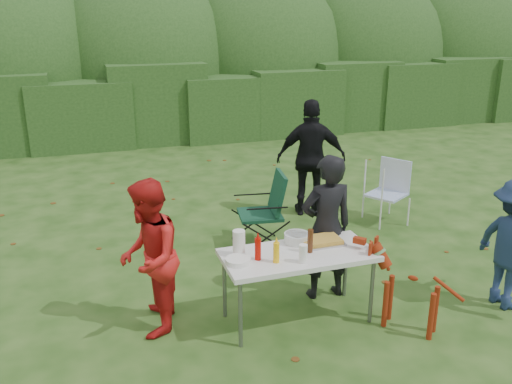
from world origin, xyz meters
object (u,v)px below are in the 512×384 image
object	(u,v)px
person_cook	(326,228)
mustard_bottle	(276,253)
ketchup_bottle	(258,249)
paper_towel_roll	(239,243)
person_red_jacket	(149,258)
person_black_puffy	(311,158)
lawn_chair	(387,192)
beer_bottle	(310,241)
camping_chair	(260,210)
folding_table	(298,258)
dog	(412,291)

from	to	relation	value
person_cook	mustard_bottle	size ratio (longest dim) A/B	8.01
person_cook	ketchup_bottle	world-z (taller)	person_cook
ketchup_bottle	paper_towel_roll	xyz separation A→B (m)	(-0.15, 0.14, 0.02)
person_red_jacket	paper_towel_roll	size ratio (longest dim) A/B	5.90
person_black_puffy	ketchup_bottle	distance (m)	3.26
lawn_chair	person_red_jacket	bearing A→B (deg)	-5.30
person_cook	paper_towel_roll	world-z (taller)	person_cook
beer_bottle	paper_towel_roll	size ratio (longest dim) A/B	0.92
ketchup_bottle	beer_bottle	world-z (taller)	beer_bottle
person_red_jacket	beer_bottle	xyz separation A→B (m)	(1.53, -0.30, 0.09)
camping_chair	beer_bottle	distance (m)	1.88
mustard_bottle	beer_bottle	distance (m)	0.40
lawn_chair	mustard_bottle	distance (m)	3.37
folding_table	beer_bottle	world-z (taller)	beer_bottle
person_black_puffy	camping_chair	bearing A→B (deg)	55.49
lawn_chair	ketchup_bottle	xyz separation A→B (m)	(-2.68, -2.09, 0.39)
paper_towel_roll	person_black_puffy	bearing A→B (deg)	53.88
ketchup_bottle	beer_bottle	xyz separation A→B (m)	(0.54, -0.00, 0.01)
person_black_puffy	dog	size ratio (longest dim) A/B	1.98
mustard_bottle	paper_towel_roll	size ratio (longest dim) A/B	0.77
ketchup_bottle	paper_towel_roll	distance (m)	0.20
person_cook	beer_bottle	world-z (taller)	person_cook
person_cook	person_red_jacket	distance (m)	1.89
person_black_puffy	camping_chair	distance (m)	1.48
person_cook	person_red_jacket	bearing A→B (deg)	3.07
folding_table	beer_bottle	xyz separation A→B (m)	(0.11, -0.02, 0.17)
dog	mustard_bottle	xyz separation A→B (m)	(-1.26, 0.38, 0.42)
folding_table	mustard_bottle	bearing A→B (deg)	-155.55
dog	ketchup_bottle	world-z (taller)	ketchup_bottle
lawn_chair	beer_bottle	distance (m)	3.02
mustard_bottle	paper_towel_roll	distance (m)	0.38
beer_bottle	paper_towel_roll	xyz separation A→B (m)	(-0.68, 0.14, 0.01)
folding_table	ketchup_bottle	world-z (taller)	ketchup_bottle
mustard_bottle	ketchup_bottle	distance (m)	0.18
person_red_jacket	ketchup_bottle	xyz separation A→B (m)	(0.99, -0.30, 0.08)
person_cook	ketchup_bottle	distance (m)	0.97
person_cook	person_red_jacket	world-z (taller)	person_cook
beer_bottle	ketchup_bottle	bearing A→B (deg)	179.71
person_black_puffy	paper_towel_roll	distance (m)	3.23
folding_table	paper_towel_roll	distance (m)	0.61
person_cook	dog	bearing A→B (deg)	120.79
person_cook	paper_towel_roll	xyz separation A→B (m)	(-1.04, -0.24, 0.07)
person_cook	camping_chair	bearing A→B (deg)	-79.77
folding_table	paper_towel_roll	world-z (taller)	paper_towel_roll
dog	lawn_chair	distance (m)	2.88
beer_bottle	dog	bearing A→B (deg)	-29.36
person_red_jacket	mustard_bottle	world-z (taller)	person_red_jacket
ketchup_bottle	person_black_puffy	bearing A→B (deg)	57.39
mustard_bottle	folding_table	bearing A→B (deg)	24.45
ketchup_bottle	lawn_chair	bearing A→B (deg)	37.87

